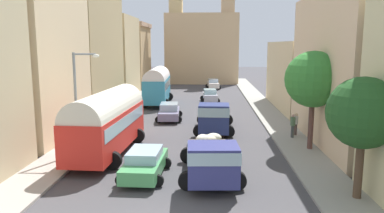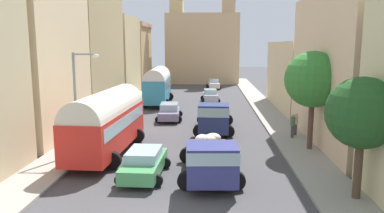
% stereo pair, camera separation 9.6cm
% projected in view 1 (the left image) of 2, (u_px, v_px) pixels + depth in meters
% --- Properties ---
extents(ground_plane, '(154.00, 154.00, 0.00)m').
position_uv_depth(ground_plane, '(196.00, 109.00, 39.19)').
color(ground_plane, '#454346').
extents(sidewalk_left, '(2.50, 70.00, 0.14)m').
position_uv_depth(sidewalk_left, '(128.00, 108.00, 39.53)').
color(sidewalk_left, '#A3998F').
rests_on(sidewalk_left, ground).
extents(sidewalk_right, '(2.50, 70.00, 0.14)m').
position_uv_depth(sidewalk_right, '(265.00, 109.00, 38.83)').
color(sidewalk_right, '#97968E').
rests_on(sidewalk_right, ground).
extents(building_left_1, '(5.13, 9.37, 14.71)m').
position_uv_depth(building_left_1, '(34.00, 35.00, 25.89)').
color(building_left_1, beige).
rests_on(building_left_1, ground).
extents(building_left_2, '(5.77, 11.77, 12.91)m').
position_uv_depth(building_left_2, '(83.00, 47.00, 36.71)').
color(building_left_2, tan).
rests_on(building_left_2, ground).
extents(building_left_3, '(4.43, 9.23, 10.33)m').
position_uv_depth(building_left_3, '(116.00, 57.00, 48.17)').
color(building_left_3, tan).
rests_on(building_left_3, ground).
extents(building_left_4, '(4.94, 9.21, 10.05)m').
position_uv_depth(building_left_4, '(132.00, 56.00, 57.99)').
color(building_left_4, tan).
rests_on(building_left_4, ground).
extents(building_right_1, '(5.89, 13.37, 10.13)m').
position_uv_depth(building_right_1, '(360.00, 70.00, 24.56)').
color(building_right_1, beige).
rests_on(building_right_1, ground).
extents(building_right_2, '(5.77, 14.12, 7.03)m').
position_uv_depth(building_right_2, '(305.00, 76.00, 38.70)').
color(building_right_2, beige).
rests_on(building_right_2, ground).
extents(distant_church, '(12.62, 6.86, 19.82)m').
position_uv_depth(distant_church, '(202.00, 45.00, 65.30)').
color(distant_church, tan).
rests_on(distant_church, ground).
extents(parked_bus_0, '(3.57, 9.12, 3.94)m').
position_uv_depth(parked_bus_0, '(107.00, 120.00, 22.62)').
color(parked_bus_0, red).
rests_on(parked_bus_0, ground).
extents(parked_bus_1, '(3.46, 8.56, 4.16)m').
position_uv_depth(parked_bus_1, '(157.00, 84.00, 41.97)').
color(parked_bus_1, teal).
rests_on(parked_bus_1, ground).
extents(cargo_truck_0, '(3.42, 6.91, 2.24)m').
position_uv_depth(cargo_truck_0, '(210.00, 158.00, 18.33)').
color(cargo_truck_0, navy).
rests_on(cargo_truck_0, ground).
extents(cargo_truck_1, '(3.19, 7.25, 2.50)m').
position_uv_depth(cargo_truck_1, '(214.00, 117.00, 28.16)').
color(cargo_truck_1, navy).
rests_on(cargo_truck_1, ground).
extents(car_0, '(2.36, 3.89, 1.53)m').
position_uv_depth(car_0, '(210.00, 96.00, 43.88)').
color(car_0, silver).
rests_on(car_0, ground).
extents(car_1, '(2.39, 4.47, 1.50)m').
position_uv_depth(car_1, '(213.00, 84.00, 57.26)').
color(car_1, silver).
rests_on(car_1, ground).
extents(car_2, '(2.44, 4.35, 1.44)m').
position_uv_depth(car_2, '(145.00, 163.00, 18.91)').
color(car_2, '#489A58').
rests_on(car_2, ground).
extents(car_3, '(2.51, 4.44, 1.52)m').
position_uv_depth(car_3, '(169.00, 112.00, 33.32)').
color(car_3, slate).
rests_on(car_3, ground).
extents(pedestrian_1, '(0.38, 0.38, 1.83)m').
position_uv_depth(pedestrian_1, '(293.00, 125.00, 26.39)').
color(pedestrian_1, '#42484A').
rests_on(pedestrian_1, ground).
extents(pedestrian_2, '(0.36, 0.36, 1.77)m').
position_uv_depth(pedestrian_2, '(296.00, 123.00, 27.13)').
color(pedestrian_2, '#4E3D39').
rests_on(pedestrian_2, ground).
extents(streetlamp_near, '(1.61, 0.28, 6.26)m').
position_uv_depth(streetlamp_near, '(79.00, 95.00, 21.97)').
color(streetlamp_near, gray).
rests_on(streetlamp_near, ground).
extents(roadside_tree_0, '(3.04, 3.04, 5.41)m').
position_uv_depth(roadside_tree_0, '(363.00, 113.00, 15.48)').
color(roadside_tree_0, brown).
rests_on(roadside_tree_0, ground).
extents(roadside_tree_1, '(3.52, 3.52, 6.35)m').
position_uv_depth(roadside_tree_1, '(313.00, 80.00, 22.99)').
color(roadside_tree_1, brown).
rests_on(roadside_tree_1, ground).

